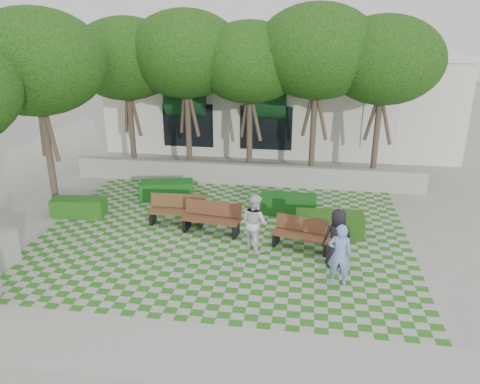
% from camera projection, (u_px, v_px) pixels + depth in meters
% --- Properties ---
extents(ground, '(90.00, 90.00, 0.00)m').
position_uv_depth(ground, '(217.00, 250.00, 14.50)').
color(ground, gray).
rests_on(ground, ground).
extents(lawn, '(12.00, 12.00, 0.00)m').
position_uv_depth(lawn, '(223.00, 236.00, 15.42)').
color(lawn, '#2B721E').
rests_on(lawn, ground).
extents(sidewalk_south, '(16.00, 2.00, 0.01)m').
position_uv_depth(sidewalk_south, '(174.00, 350.00, 10.15)').
color(sidewalk_south, '#9E9B93').
rests_on(sidewalk_south, ground).
extents(sidewalk_west, '(2.00, 12.00, 0.01)m').
position_uv_depth(sidewalk_west, '(22.00, 223.00, 16.44)').
color(sidewalk_west, '#9E9B93').
rests_on(sidewalk_west, ground).
extents(retaining_wall, '(15.00, 0.36, 0.90)m').
position_uv_depth(retaining_wall, '(245.00, 174.00, 20.08)').
color(retaining_wall, '#9E9B93').
rests_on(retaining_wall, ground).
extents(bench_east, '(1.92, 1.06, 0.96)m').
position_uv_depth(bench_east, '(302.00, 235.00, 14.48)').
color(bench_east, '#57331D').
rests_on(bench_east, ground).
extents(bench_mid, '(2.03, 0.91, 1.03)m').
position_uv_depth(bench_mid, '(212.00, 218.00, 15.55)').
color(bench_mid, '#572F1E').
rests_on(bench_mid, ground).
extents(bench_west, '(1.97, 0.72, 1.02)m').
position_uv_depth(bench_west, '(177.00, 210.00, 16.21)').
color(bench_west, brown).
rests_on(bench_west, ground).
extents(hedge_east, '(2.23, 0.98, 0.77)m').
position_uv_depth(hedge_east, '(329.00, 224.00, 15.38)').
color(hedge_east, '#1D4512').
rests_on(hedge_east, ground).
extents(hedge_midright, '(2.08, 0.94, 0.71)m').
position_uv_depth(hedge_midright, '(288.00, 204.00, 17.10)').
color(hedge_midright, '#134816').
rests_on(hedge_midright, ground).
extents(hedge_midleft, '(2.18, 1.26, 0.72)m').
position_uv_depth(hedge_midleft, '(167.00, 190.00, 18.51)').
color(hedge_midleft, '#154F19').
rests_on(hedge_midleft, ground).
extents(hedge_west, '(1.94, 0.95, 0.65)m').
position_uv_depth(hedge_west, '(79.00, 207.00, 16.93)').
color(hedge_west, '#1D5216').
rests_on(hedge_west, ground).
extents(person_blue, '(0.68, 0.49, 1.76)m').
position_uv_depth(person_blue, '(340.00, 255.00, 12.38)').
color(person_blue, '#7493D3').
rests_on(person_blue, ground).
extents(person_dark, '(0.94, 0.71, 1.74)m').
position_uv_depth(person_dark, '(337.00, 238.00, 13.32)').
color(person_dark, black).
rests_on(person_dark, ground).
extents(person_white, '(1.10, 1.10, 1.80)m').
position_uv_depth(person_white, '(255.00, 222.00, 14.28)').
color(person_white, silver).
rests_on(person_white, ground).
extents(tree_row, '(17.70, 13.40, 7.41)m').
position_uv_depth(tree_row, '(198.00, 60.00, 18.46)').
color(tree_row, '#47382B').
rests_on(tree_row, ground).
extents(building, '(18.00, 8.92, 5.15)m').
position_uv_depth(building, '(281.00, 97.00, 26.52)').
color(building, silver).
rests_on(building, ground).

